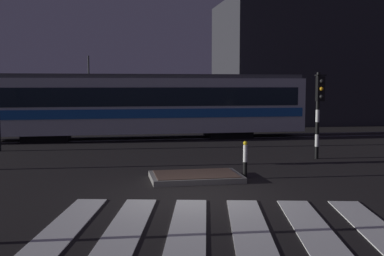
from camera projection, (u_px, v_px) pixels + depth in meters
ground_plane at (192, 196)px, 11.60m from camera, size 120.00×120.00×0.00m
rail_near at (150, 140)px, 23.28m from camera, size 80.00×0.12×0.03m
rail_far at (148, 137)px, 24.69m from camera, size 80.00×0.12×0.03m
crosswalk_zebra at (219, 231)px, 8.81m from camera, size 7.46×5.96×0.02m
traffic_island at (196, 177)px, 13.61m from camera, size 2.60×1.64×0.18m
traffic_light_corner_far_right at (319, 102)px, 17.20m from camera, size 0.36×0.42×3.19m
tram at (140, 104)px, 23.74m from camera, size 16.81×2.58×4.15m
bollard_island_edge at (245, 160)px, 13.70m from camera, size 0.12×0.12×1.11m
building_backdrop at (315, 63)px, 34.42m from camera, size 13.66×8.00×8.60m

